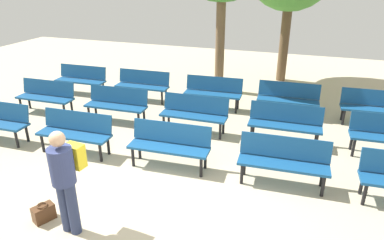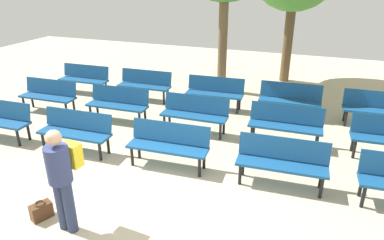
# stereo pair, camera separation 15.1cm
# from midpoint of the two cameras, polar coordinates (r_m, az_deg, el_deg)

# --- Properties ---
(ground_plane) EXTENTS (25.45, 25.45, 0.00)m
(ground_plane) POSITION_cam_midpoint_polar(r_m,az_deg,el_deg) (5.88, -8.55, -14.87)
(ground_plane) COLOR #BCAD8E
(bench_r0_c1) EXTENTS (1.62, 0.53, 0.87)m
(bench_r0_c1) POSITION_cam_midpoint_polar(r_m,az_deg,el_deg) (7.77, -18.01, -1.43)
(bench_r0_c1) COLOR navy
(bench_r0_c1) RESTS_ON ground_plane
(bench_r0_c2) EXTENTS (1.62, 0.55, 0.87)m
(bench_r0_c2) POSITION_cam_midpoint_polar(r_m,az_deg,el_deg) (6.83, -3.20, -3.73)
(bench_r0_c2) COLOR navy
(bench_r0_c2) RESTS_ON ground_plane
(bench_r0_c3) EXTENTS (1.62, 0.56, 0.87)m
(bench_r0_c3) POSITION_cam_midpoint_polar(r_m,az_deg,el_deg) (6.46, 15.23, -6.29)
(bench_r0_c3) COLOR navy
(bench_r0_c3) RESTS_ON ground_plane
(bench_r1_c0) EXTENTS (1.61, 0.52, 0.87)m
(bench_r1_c0) POSITION_cam_midpoint_polar(r_m,az_deg,el_deg) (10.26, -22.06, 4.01)
(bench_r1_c0) COLOR navy
(bench_r1_c0) RESTS_ON ground_plane
(bench_r1_c1) EXTENTS (1.61, 0.53, 0.87)m
(bench_r1_c1) POSITION_cam_midpoint_polar(r_m,az_deg,el_deg) (9.08, -11.56, 2.88)
(bench_r1_c1) COLOR navy
(bench_r1_c1) RESTS_ON ground_plane
(bench_r1_c2) EXTENTS (1.61, 0.50, 0.87)m
(bench_r1_c2) POSITION_cam_midpoint_polar(r_m,az_deg,el_deg) (8.28, 1.00, 1.33)
(bench_r1_c2) COLOR navy
(bench_r1_c2) RESTS_ON ground_plane
(bench_r1_c3) EXTENTS (1.61, 0.52, 0.87)m
(bench_r1_c3) POSITION_cam_midpoint_polar(r_m,az_deg,el_deg) (8.00, 15.64, -0.39)
(bench_r1_c3) COLOR navy
(bench_r1_c3) RESTS_ON ground_plane
(bench_r2_c0) EXTENTS (1.61, 0.53, 0.87)m
(bench_r2_c0) POSITION_cam_midpoint_polar(r_m,az_deg,el_deg) (11.51, -16.89, 6.72)
(bench_r2_c0) COLOR navy
(bench_r2_c0) RESTS_ON ground_plane
(bench_r2_c1) EXTENTS (1.61, 0.53, 0.87)m
(bench_r2_c1) POSITION_cam_midpoint_polar(r_m,az_deg,el_deg) (10.51, -7.34, 6.00)
(bench_r2_c1) COLOR navy
(bench_r2_c1) RESTS_ON ground_plane
(bench_r2_c2) EXTENTS (1.62, 0.56, 0.87)m
(bench_r2_c2) POSITION_cam_midpoint_polar(r_m,az_deg,el_deg) (9.77, 4.22, 4.78)
(bench_r2_c2) COLOR navy
(bench_r2_c2) RESTS_ON ground_plane
(bench_r2_c3) EXTENTS (1.62, 0.54, 0.87)m
(bench_r2_c3) POSITION_cam_midpoint_polar(r_m,az_deg,el_deg) (9.59, 16.22, 3.52)
(bench_r2_c3) COLOR navy
(bench_r2_c3) RESTS_ON ground_plane
(bench_r2_c4) EXTENTS (1.62, 0.55, 0.87)m
(bench_r2_c4) POSITION_cam_midpoint_polar(r_m,az_deg,el_deg) (9.75, 28.54, 1.86)
(bench_r2_c4) COLOR navy
(bench_r2_c4) RESTS_ON ground_plane
(visitor_with_backpack) EXTENTS (0.38, 0.55, 1.65)m
(visitor_with_backpack) POSITION_cam_midpoint_polar(r_m,az_deg,el_deg) (5.31, -19.78, -8.45)
(visitor_with_backpack) COLOR navy
(visitor_with_backpack) RESTS_ON ground_plane
(handbag) EXTENTS (0.30, 0.37, 0.29)m
(handbag) POSITION_cam_midpoint_polar(r_m,az_deg,el_deg) (6.10, -22.83, -13.57)
(handbag) COLOR #4C2D19
(handbag) RESTS_ON ground_plane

